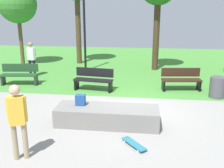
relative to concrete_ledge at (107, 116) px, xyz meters
name	(u,v)px	position (x,y,z in m)	size (l,w,h in m)	color
ground_plane	(128,107)	(0.52, 1.44, -0.27)	(28.00, 28.00, 0.00)	gray
grass_lawn	(136,63)	(0.52, 8.96, -0.26)	(26.60, 12.95, 0.01)	#478C38
concrete_ledge	(107,116)	(0.00, 0.00, 0.00)	(2.99, 0.95, 0.53)	gray
backpack_on_ledge	(80,100)	(-0.81, 0.09, 0.43)	(0.28, 0.20, 0.32)	#1E4C8C
skater_performing_trick	(17,117)	(-1.68, -2.04, 0.77)	(0.41, 0.30, 1.75)	tan
skateboard_by_ledge	(134,144)	(0.84, -1.18, -0.20)	(0.66, 0.74, 0.08)	teal
park_bench_far_left	(181,79)	(2.56, 3.70, 0.21)	(1.65, 0.67, 0.91)	#331E14
park_bench_near_path	(94,79)	(-1.03, 3.24, 0.21)	(1.65, 0.66, 0.91)	black
park_bench_by_oak	(20,74)	(-4.46, 3.67, 0.21)	(1.65, 0.66, 0.91)	#1E4223
tree_leaning_ash	(17,4)	(-6.20, 7.65, 3.22)	(2.18, 2.18, 4.60)	brown
lamp_post	(84,21)	(-2.14, 6.65, 2.40)	(0.28, 0.28, 4.41)	black
trash_bin	(217,87)	(3.81, 2.92, 0.13)	(0.57, 0.57, 0.80)	#4C4C51
pedestrian_with_backpack	(31,56)	(-4.50, 5.15, 0.76)	(0.43, 0.35, 1.71)	black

